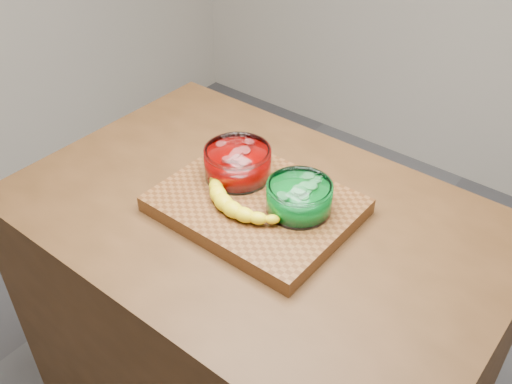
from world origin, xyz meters
The scene contains 5 objects.
counter centered at (0.00, 0.00, 0.45)m, with size 1.20×0.80×0.90m, color #4D2F17.
cutting_board centered at (0.00, 0.00, 0.92)m, with size 0.45×0.35×0.04m, color brown.
bowl_red centered at (-0.09, 0.04, 0.98)m, with size 0.17×0.17×0.08m.
bowl_green centered at (0.10, 0.03, 0.97)m, with size 0.15×0.15×0.07m.
banana centered at (-0.02, -0.03, 0.96)m, with size 0.27×0.16×0.04m, color yellow, non-canonical shape.
Camera 1 is at (0.66, -0.83, 1.78)m, focal length 40.00 mm.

